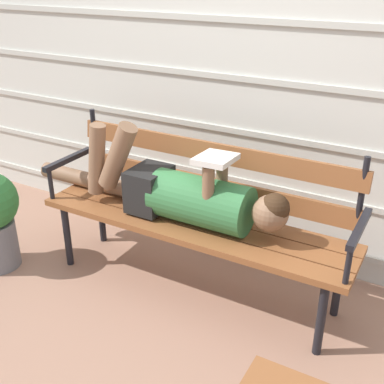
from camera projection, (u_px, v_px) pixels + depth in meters
The scene contains 4 objects.
ground_plane at pixel (181, 298), 2.81m from camera, with size 12.00×12.00×0.00m, color #936B56.
house_siding at pixel (241, 77), 2.89m from camera, with size 4.99×0.08×2.30m.
park_bench at pixel (198, 208), 2.75m from camera, with size 1.84×0.45×0.93m.
reclining_person at pixel (180, 193), 2.68m from camera, with size 1.72×0.27×0.53m.
Camera 1 is at (1.17, -1.95, 1.76)m, focal length 45.16 mm.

